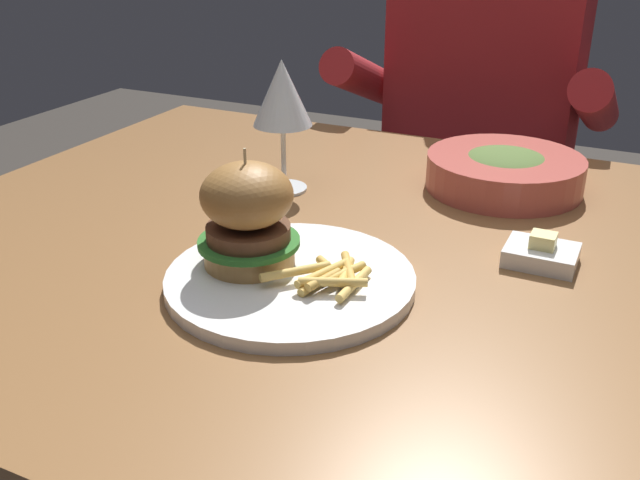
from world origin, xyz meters
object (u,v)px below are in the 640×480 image
(butter_dish, at_px, (541,254))
(wine_glass, at_px, (282,96))
(burger_sandwich, at_px, (248,215))
(diner_person, at_px, (475,185))
(soup_bowl, at_px, (504,171))
(main_plate, at_px, (290,279))

(butter_dish, bearing_deg, wine_glass, 167.86)
(burger_sandwich, distance_m, diner_person, 0.88)
(burger_sandwich, distance_m, butter_dish, 0.33)
(burger_sandwich, bearing_deg, wine_glass, 109.94)
(wine_glass, height_order, soup_bowl, wine_glass)
(soup_bowl, height_order, diner_person, diner_person)
(burger_sandwich, bearing_deg, butter_dish, 30.27)
(burger_sandwich, distance_m, wine_glass, 0.26)
(main_plate, bearing_deg, butter_dish, 36.12)
(diner_person, bearing_deg, burger_sandwich, -93.04)
(wine_glass, height_order, butter_dish, wine_glass)
(diner_person, bearing_deg, wine_glass, -102.34)
(diner_person, bearing_deg, soup_bowl, -72.93)
(wine_glass, height_order, diner_person, diner_person)
(butter_dish, bearing_deg, burger_sandwich, -149.73)
(main_plate, height_order, butter_dish, butter_dish)
(main_plate, xyz_separation_m, soup_bowl, (0.14, 0.38, 0.02))
(main_plate, height_order, diner_person, diner_person)
(wine_glass, xyz_separation_m, soup_bowl, (0.28, 0.14, -0.11))
(wine_glass, xyz_separation_m, diner_person, (0.13, 0.60, -0.31))
(main_plate, distance_m, burger_sandwich, 0.08)
(diner_person, bearing_deg, butter_dish, -71.15)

